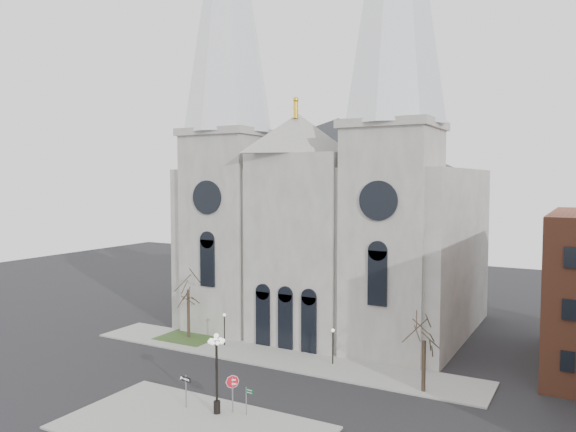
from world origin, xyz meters
The scene contains 13 objects.
ground centered at (0.00, 0.00, 0.00)m, with size 160.00×160.00×0.00m, color black.
sidewalk_near centered at (3.00, -5.00, 0.07)m, with size 18.00×10.00×0.14m, color gray.
sidewalk_far centered at (0.00, 11.00, 0.07)m, with size 40.00×6.00×0.14m, color gray.
grass_patch centered at (-11.00, 12.00, 0.09)m, with size 6.00×5.00×0.18m, color #354F22.
cathedral centered at (0.00, 22.86, 18.48)m, with size 33.00×26.66×54.00m.
tree_left centered at (-11.00, 12.00, 5.58)m, with size 3.20×3.20×7.50m.
tree_right centered at (15.00, 9.00, 4.47)m, with size 3.20×3.20×6.00m.
ped_lamp_left centered at (-6.00, 11.50, 2.33)m, with size 0.32×0.32×3.26m.
ped_lamp_right centered at (6.00, 11.50, 2.33)m, with size 0.32×0.32×3.26m.
stop_sign centered at (4.07, -1.65, 2.07)m, with size 0.91×0.42×2.73m.
globe_lamp centered at (3.21, -2.38, 3.80)m, with size 1.26×1.26×5.83m.
one_way_sign centered at (0.58, -2.59, 1.74)m, with size 1.04×0.22×2.40m.
street_name_sign centered at (5.30, -1.61, 1.35)m, with size 0.65×0.10×2.02m.
Camera 1 is at (26.65, -34.20, 16.86)m, focal length 35.00 mm.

